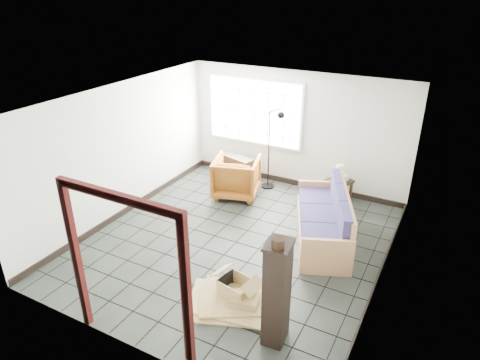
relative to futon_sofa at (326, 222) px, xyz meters
The scene contains 15 objects.
ground 1.65m from the futon_sofa, 147.77° to the right, with size 5.50×5.50×0.00m, color black.
room_shell 2.08m from the futon_sofa, 148.63° to the right, with size 5.02×5.52×2.61m.
window_panel 3.25m from the futon_sofa, 142.11° to the left, with size 2.32×0.08×1.52m.
doorway_trim 3.95m from the futon_sofa, 110.97° to the right, with size 1.80×0.08×2.20m.
futon_sofa is the anchor object (origin of this frame).
armchair 2.40m from the futon_sofa, 160.54° to the left, with size 0.93×0.87×0.96m, color brown.
side_table 1.56m from the futon_sofa, 97.95° to the left, with size 0.59×0.59×0.50m.
table_lamp 1.56m from the futon_sofa, 98.31° to the left, with size 0.25×0.25×0.36m.
projector 1.60m from the futon_sofa, 97.76° to the left, with size 0.33×0.30×0.10m.
floor_lamp 2.32m from the futon_sofa, 139.33° to the left, with size 0.54×0.33×1.90m.
console_shelf 2.94m from the futon_sofa, 151.00° to the left, with size 0.85×0.52×0.62m.
tall_shelf 2.66m from the futon_sofa, 86.30° to the right, with size 0.35×0.43×1.48m.
pot 2.95m from the futon_sofa, 86.00° to the right, with size 0.17×0.17×0.12m.
open_box 2.27m from the futon_sofa, 106.60° to the right, with size 0.82×0.51×0.43m.
cardboard_pile 2.38m from the futon_sofa, 104.54° to the right, with size 1.57×1.35×0.19m.
Camera 1 is at (3.12, -5.70, 4.27)m, focal length 32.00 mm.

